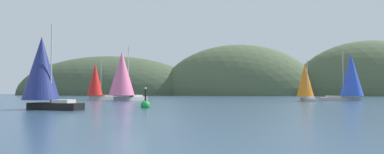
% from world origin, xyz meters
% --- Properties ---
extents(ground_plane, '(360.00, 360.00, 0.00)m').
position_xyz_m(ground_plane, '(0.00, 0.00, 0.00)').
color(ground_plane, '#2D4760').
extents(headland_center, '(69.39, 44.00, 44.37)m').
position_xyz_m(headland_center, '(5.00, 135.00, 0.00)').
color(headland_center, '#4C5B3D').
rests_on(headland_center, ground_plane).
extents(headland_right, '(65.20, 44.00, 45.99)m').
position_xyz_m(headland_right, '(60.00, 135.00, 0.00)').
color(headland_right, '#4C5B3D').
rests_on(headland_right, ground_plane).
extents(headland_left, '(88.82, 44.00, 36.01)m').
position_xyz_m(headland_left, '(-55.00, 135.00, 0.00)').
color(headland_left, '#425138').
rests_on(headland_left, ground_plane).
extents(sailboat_orange_sail, '(3.78, 6.66, 7.87)m').
position_xyz_m(sailboat_orange_sail, '(19.74, 47.76, 3.88)').
color(sailboat_orange_sail, '#B7B2A8').
rests_on(sailboat_orange_sail, ground_plane).
extents(sailboat_blue_spinnaker, '(8.91, 5.19, 10.14)m').
position_xyz_m(sailboat_blue_spinnaker, '(29.13, 51.56, 4.90)').
color(sailboat_blue_spinnaker, '#B7B2A8').
rests_on(sailboat_blue_spinnaker, ground_plane).
extents(sailboat_red_spinnaker, '(6.94, 6.43, 9.11)m').
position_xyz_m(sailboat_red_spinnaker, '(-25.74, 53.83, 4.25)').
color(sailboat_red_spinnaker, '#B7B2A8').
rests_on(sailboat_red_spinnaker, ground_plane).
extents(sailboat_pink_spinnaker, '(7.71, 9.18, 11.18)m').
position_xyz_m(sailboat_pink_spinnaker, '(-16.46, 45.39, 5.29)').
color(sailboat_pink_spinnaker, '#B7B2A8').
rests_on(sailboat_pink_spinnaker, ground_plane).
extents(sailboat_navy_sail, '(7.40, 4.59, 9.07)m').
position_xyz_m(sailboat_navy_sail, '(-13.15, 10.78, 4.09)').
color(sailboat_navy_sail, black).
rests_on(sailboat_navy_sail, ground_plane).
extents(channel_buoy, '(1.10, 1.10, 2.64)m').
position_xyz_m(channel_buoy, '(-3.22, 15.68, 0.37)').
color(channel_buoy, green).
rests_on(channel_buoy, ground_plane).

